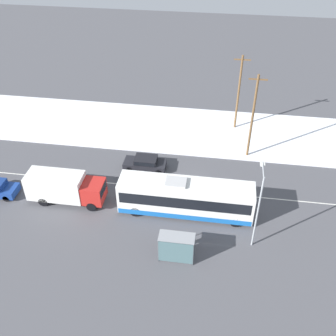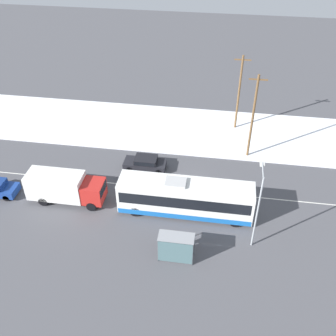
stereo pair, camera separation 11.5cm
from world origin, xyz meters
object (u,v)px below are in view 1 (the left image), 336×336
Objects in this scene: city_bus at (186,198)px; streetlamp at (259,200)px; pedestrian_at_stop at (184,239)px; box_truck at (64,187)px; utility_pole_snowlot at (239,92)px; bus_shelter at (176,246)px; utility_pole_roadside at (253,116)px; sedan_car at (145,163)px.

streetlamp is (5.87, -2.64, 2.79)m from city_bus.
pedestrian_at_stop is (0.36, -4.23, -0.63)m from city_bus.
box_truck is 0.79× the size of utility_pole_snowlot.
bus_shelter is (-0.44, -1.38, 0.63)m from pedestrian_at_stop.
utility_pole_roadside is 5.81m from utility_pole_snowlot.
box_truck is 12.35m from bus_shelter.
city_bus reaches higher than box_truck.
bus_shelter is at bearing -107.76° from pedestrian_at_stop.
bus_shelter is 7.22m from streetlamp.
utility_pole_roadside is at bearing 69.55° from bus_shelter.
bus_shelter is at bearing -153.44° from streetlamp.
utility_pole_roadside is at bearing 30.25° from box_truck.
utility_pole_snowlot is (-1.41, 5.63, -0.18)m from utility_pole_roadside.
sedan_car is 0.61× the size of streetlamp.
utility_pole_snowlot is (15.32, 15.39, 3.09)m from box_truck.
sedan_car is 11.83m from utility_pole_roadside.
utility_pole_roadside is at bearing -159.65° from sedan_car.
city_bus reaches higher than sedan_car.
bus_shelter is at bearing -110.45° from utility_pole_roadside.
box_truck is 17.41m from streetlamp.
sedan_car is 12.42m from bus_shelter.
utility_pole_roadside reaches higher than box_truck.
utility_pole_roadside reaches higher than utility_pole_snowlot.
streetlamp reaches higher than city_bus.
streetlamp is 0.76× the size of utility_pole_roadside.
utility_pole_snowlot is (-1.65, 17.97, 0.21)m from streetlamp.
utility_pole_roadside is (5.63, 9.71, 3.18)m from city_bus.
sedan_car is at bearing 141.42° from streetlamp.
city_bus is 1.31× the size of utility_pole_snowlot.
sedan_car is 2.53× the size of pedestrian_at_stop.
city_bus is 4.29m from pedestrian_at_stop.
box_truck is at bearing 42.97° from sedan_car.
pedestrian_at_stop is 1.58m from bus_shelter.
box_truck is 8.70m from sedan_car.
pedestrian_at_stop is (11.47, -4.18, -0.55)m from box_truck.
bus_shelter is (11.03, -5.56, 0.08)m from box_truck.
sedan_car is 0.46× the size of utility_pole_roadside.
streetlamp is 18.05m from utility_pole_snowlot.
utility_pole_snowlot is at bearing 104.11° from utility_pole_roadside.
pedestrian_at_stop is at bearing 116.98° from sedan_car.
city_bus is 4.23× the size of bus_shelter.
city_bus is at bearing 155.79° from streetlamp.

